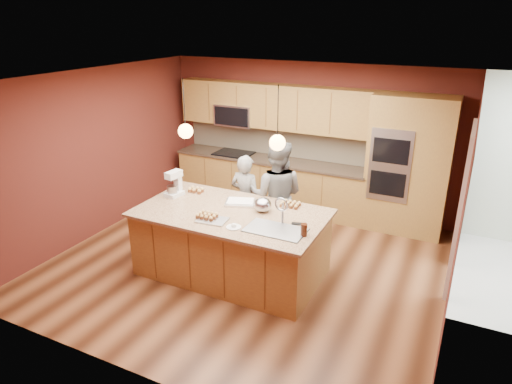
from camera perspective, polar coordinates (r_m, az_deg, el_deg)
The scene contains 24 objects.
floor at distance 6.88m, azimuth -1.08°, elevation -8.90°, with size 5.50×5.50×0.00m, color #3E1F10.
ceiling at distance 6.00m, azimuth -1.26°, elevation 14.00°, with size 5.50×5.50×0.00m, color silver.
wall_back at distance 8.52m, azimuth 6.56°, elevation 6.81°, with size 5.50×5.50×0.00m, color #501D17.
wall_front at distance 4.43m, azimuth -16.19°, elevation -8.09°, with size 5.50×5.50×0.00m, color #501D17.
wall_left at distance 7.90m, azimuth -19.29°, elevation 4.58°, with size 5.00×5.00×0.00m, color #501D17.
wall_right at distance 5.69m, azimuth 24.33°, elevation -2.46°, with size 5.00×5.00×0.00m, color #501D17.
cabinet_run at distance 8.63m, azimuth 1.63°, elevation 4.61°, with size 3.74×0.64×2.30m.
oven_column at distance 7.88m, azimuth 18.46°, elevation 3.13°, with size 1.30×0.62×2.30m.
doorway_trim at distance 6.55m, azimuth 24.14°, elevation -2.27°, with size 0.08×1.11×2.20m, color silver, non-canonical shape.
pendant_left at distance 6.24m, azimuth -8.80°, elevation 7.56°, with size 0.20×0.20×0.80m.
pendant_right at distance 5.61m, azimuth 2.69°, elevation 6.22°, with size 0.20×0.20×0.80m.
island at distance 6.43m, azimuth -2.97°, elevation -6.29°, with size 2.58×1.44×1.33m.
person_left at distance 7.24m, azimuth -1.29°, elevation -0.91°, with size 0.53×0.35×1.45m, color black.
person_right at distance 6.97m, azimuth 2.57°, elevation -0.50°, with size 0.85×0.66×1.75m, color slate.
stand_mixer at distance 6.83m, azimuth -10.19°, elevation 0.85°, with size 0.23×0.30×0.38m.
sheet_cake at distance 6.49m, azimuth -1.96°, elevation -1.28°, with size 0.50×0.44×0.05m.
cooling_rack at distance 5.98m, azimuth -5.50°, elevation -3.51°, with size 0.39×0.28×0.02m, color #A3A4AA.
mixing_bowl at distance 6.20m, azimuth 0.85°, elevation -1.63°, with size 0.24×0.24×0.20m, color #ADAFB5.
plate at distance 5.77m, azimuth -2.81°, elevation -4.41°, with size 0.19×0.19×0.01m, color silver.
tumbler at distance 5.57m, azimuth 6.01°, elevation -4.74°, with size 0.08×0.08×0.16m, color #37190C.
phone at distance 5.89m, azimuth 5.10°, elevation -3.96°, with size 0.13×0.07×0.01m, color black.
cupcakes_left at distance 6.96m, azimuth -7.54°, elevation 0.27°, with size 0.24×0.16×0.07m, color tan, non-canonical shape.
cupcakes_rack at distance 6.03m, azimuth -6.16°, elevation -2.92°, with size 0.28×0.21×0.06m, color tan, non-canonical shape.
cupcakes_right at distance 6.41m, azimuth 4.34°, elevation -1.52°, with size 0.28×0.21×0.06m, color tan, non-canonical shape.
Camera 1 is at (2.72, -5.29, 3.46)m, focal length 32.00 mm.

